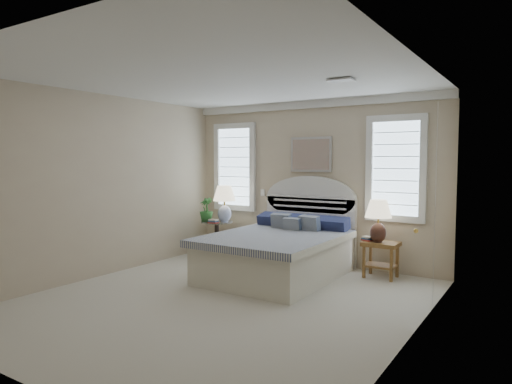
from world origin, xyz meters
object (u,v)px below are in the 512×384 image
object	(u,v)px
floor_pot	(217,246)
lamp_left	(224,200)
nightstand_right	(381,252)
side_table_left	(217,235)
bed	(280,250)
lamp_right	(378,216)

from	to	relation	value
floor_pot	lamp_left	xyz separation A→B (m)	(0.11, 0.07, 0.83)
nightstand_right	lamp_left	xyz separation A→B (m)	(-2.80, -0.07, 0.64)
side_table_left	floor_pot	distance (m)	0.20
bed	lamp_right	distance (m)	1.52
nightstand_right	lamp_right	distance (m)	0.53
nightstand_right	floor_pot	distance (m)	2.92
nightstand_right	floor_pot	bearing A→B (deg)	-177.29
bed	nightstand_right	size ratio (longest dim) A/B	4.29
nightstand_right	floor_pot	size ratio (longest dim) A/B	1.24
bed	side_table_left	distance (m)	1.75
bed	nightstand_right	bearing A→B (deg)	28.03
lamp_left	lamp_right	distance (m)	2.77
floor_pot	lamp_left	world-z (taller)	lamp_left
bed	floor_pot	world-z (taller)	bed
side_table_left	lamp_left	bearing A→B (deg)	10.55
bed	lamp_left	world-z (taller)	bed
lamp_left	side_table_left	bearing A→B (deg)	-169.45
side_table_left	lamp_left	size ratio (longest dim) A/B	0.97
nightstand_right	lamp_left	world-z (taller)	lamp_left
nightstand_right	floor_pot	world-z (taller)	nightstand_right
nightstand_right	lamp_right	size ratio (longest dim) A/B	0.84
side_table_left	nightstand_right	size ratio (longest dim) A/B	1.19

